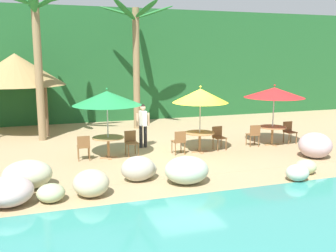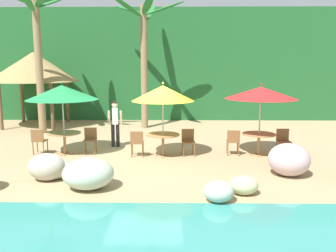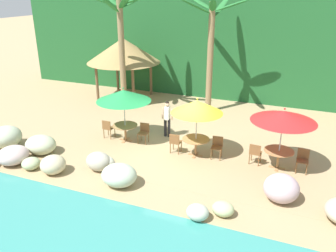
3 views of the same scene
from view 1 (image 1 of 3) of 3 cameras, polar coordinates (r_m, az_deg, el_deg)
The scene contains 20 objects.
ground_plane at distance 14.11m, azimuth 2.48°, elevation -4.09°, with size 120.00×120.00×0.00m, color tan.
terrace_deck at distance 14.11m, azimuth 2.48°, elevation -4.08°, with size 18.00×5.20×0.01m.
foliage_backdrop at distance 22.31m, azimuth -5.85°, elevation 8.98°, with size 28.00×2.40×6.00m.
rock_seawall at distance 10.96m, azimuth -1.73°, elevation -6.38°, with size 15.93×3.24×0.92m.
umbrella_green at distance 13.30m, azimuth -9.00°, elevation 4.09°, with size 2.36×2.36×2.45m.
dining_table_green at distance 13.54m, azimuth -8.82°, elevation -2.16°, with size 1.10×1.10×0.74m.
chair_green_seaward at distance 13.85m, azimuth -5.47°, elevation -2.23°, with size 0.44×0.45×0.87m.
chair_green_inland at distance 13.38m, azimuth -12.36°, elevation -2.87°, with size 0.43×0.44×0.87m.
umbrella_yellow at distance 14.02m, azimuth 4.80°, elevation 4.48°, with size 2.04×2.04×2.45m.
dining_table_yellow at distance 14.25m, azimuth 4.71°, elevation -1.44°, with size 1.10×1.10×0.74m.
chair_yellow_seaward at distance 14.76m, azimuth 7.46°, elevation -1.49°, with size 0.45×0.46×0.87m.
chair_yellow_inland at distance 13.86m, azimuth 1.66°, elevation -2.17°, with size 0.43×0.44×0.87m.
umbrella_red at distance 15.68m, azimuth 15.42°, elevation 4.79°, with size 2.35×2.35×2.41m.
dining_table_red at distance 15.88m, azimuth 15.16°, elevation -0.55°, with size 1.10×1.10×0.74m.
chair_red_seaward at distance 16.46m, azimuth 17.43°, elevation -0.65°, with size 0.42×0.43×0.87m.
chair_red_inland at distance 15.43m, azimuth 12.55°, elevation -1.13°, with size 0.45×0.46×0.87m.
palm_tree_nearest at distance 16.85m, azimuth -18.79°, elevation 12.45°, with size 3.48×3.51×6.18m.
palm_tree_second at distance 18.75m, azimuth -4.73°, elevation 11.74°, with size 3.52×3.71×6.01m.
palapa_hut at distance 18.79m, azimuth -21.62°, elevation 7.74°, with size 4.38×4.38×3.62m.
waiter_in_white at distance 14.86m, azimuth -3.72°, elevation 0.52°, with size 0.52×0.37×1.70m.
Camera 1 is at (-4.91, -12.75, 3.53)m, focal length 41.28 mm.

